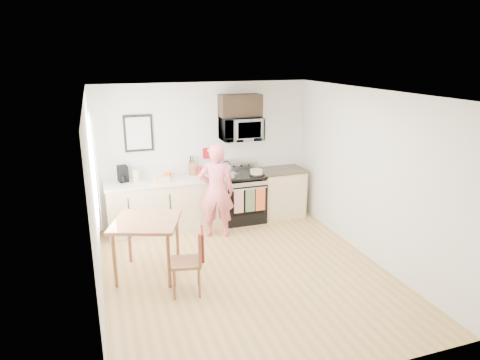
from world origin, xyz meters
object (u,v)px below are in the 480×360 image
object	(u,v)px
range	(243,199)
person	(216,191)
dining_table	(146,227)
cake	(257,172)
chair	(196,252)
microwave	(241,129)

from	to	relation	value
range	person	world-z (taller)	person
person	dining_table	world-z (taller)	person
person	cake	bearing A→B (deg)	-136.16
range	chair	size ratio (longest dim) A/B	1.26
range	cake	bearing A→B (deg)	-29.80
person	chair	size ratio (longest dim) A/B	1.81
range	cake	world-z (taller)	range
microwave	person	bearing A→B (deg)	-136.01
person	dining_table	xyz separation A→B (m)	(-1.31, -1.01, -0.09)
dining_table	chair	distance (m)	0.90
dining_table	microwave	bearing A→B (deg)	39.86
dining_table	chair	size ratio (longest dim) A/B	1.08
range	microwave	bearing A→B (deg)	90.06
microwave	person	world-z (taller)	microwave
microwave	range	bearing A→B (deg)	-89.94
range	dining_table	world-z (taller)	range
microwave	dining_table	bearing A→B (deg)	-140.14
microwave	chair	size ratio (longest dim) A/B	0.83
range	dining_table	size ratio (longest dim) A/B	1.17
range	cake	size ratio (longest dim) A/B	4.07
cake	range	bearing A→B (deg)	150.20
chair	cake	xyz separation A→B (m)	(1.66, 2.11, 0.38)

